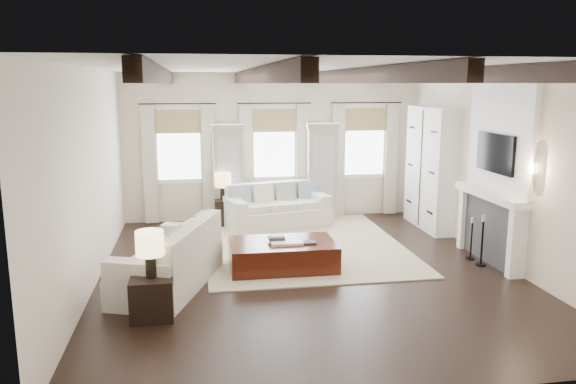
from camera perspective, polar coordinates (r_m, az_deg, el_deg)
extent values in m
plane|color=black|center=(9.10, 1.97, -8.06)|extent=(7.50, 7.50, 0.00)
cube|color=#F0E2CE|center=(12.37, -1.45, 4.63)|extent=(6.50, 0.04, 3.20)
cube|color=#F0E2CE|center=(5.17, 10.42, -4.56)|extent=(6.50, 0.04, 3.20)
cube|color=#F0E2CE|center=(8.67, -19.51, 1.27)|extent=(0.04, 7.50, 3.20)
cube|color=#F0E2CE|center=(9.88, 20.85, 2.30)|extent=(0.04, 7.50, 3.20)
cube|color=white|center=(8.60, 2.12, 12.52)|extent=(6.50, 7.50, 0.04)
cube|color=black|center=(8.44, -12.99, 11.47)|extent=(0.16, 7.40, 0.22)
cube|color=black|center=(8.48, -2.96, 11.72)|extent=(0.16, 7.40, 0.22)
cube|color=black|center=(8.78, 7.01, 11.63)|extent=(0.16, 7.40, 0.22)
cube|color=black|center=(9.30, 15.78, 11.27)|extent=(0.16, 7.40, 0.22)
cube|color=white|center=(12.22, -11.02, 4.59)|extent=(0.90, 0.03, 1.45)
cube|color=#A38B54|center=(12.11, -11.12, 7.05)|extent=(0.94, 0.04, 0.50)
cube|color=beige|center=(12.20, -13.88, 2.66)|extent=(0.28, 0.08, 2.50)
cube|color=beige|center=(12.17, -8.05, 2.85)|extent=(0.28, 0.08, 2.50)
cylinder|color=black|center=(12.05, -11.19, 8.79)|extent=(1.60, 0.02, 0.02)
cube|color=white|center=(12.34, -1.43, 4.85)|extent=(0.90, 0.03, 1.45)
cube|color=#A38B54|center=(12.23, -1.40, 7.29)|extent=(0.94, 0.04, 0.50)
cube|color=beige|center=(12.21, -4.24, 2.96)|extent=(0.28, 0.08, 2.50)
cube|color=beige|center=(12.39, 1.49, 3.10)|extent=(0.28, 0.08, 2.50)
cylinder|color=black|center=(12.17, -1.38, 9.01)|extent=(1.60, 0.02, 0.02)
cube|color=white|center=(12.79, 7.73, 4.97)|extent=(0.90, 0.03, 1.45)
cube|color=#A38B54|center=(12.69, 7.88, 7.32)|extent=(0.94, 0.04, 0.50)
cube|color=beige|center=(12.57, 5.12, 3.18)|extent=(0.28, 0.08, 2.50)
cube|color=beige|center=(12.94, 10.45, 3.26)|extent=(0.28, 0.08, 2.50)
cylinder|color=black|center=(12.62, 7.99, 8.98)|extent=(1.60, 0.02, 0.02)
cube|color=#B0A89A|center=(12.14, -6.09, 1.59)|extent=(0.64, 0.38, 2.00)
cube|color=#B2B7BA|center=(11.92, -6.04, 2.15)|extent=(0.48, 0.02, 1.40)
cube|color=#B0A89A|center=(12.01, -6.19, 6.59)|extent=(0.70, 0.42, 0.12)
cube|color=#B0A89A|center=(12.43, 3.39, 1.85)|extent=(0.64, 0.38, 2.00)
cube|color=#B2B7BA|center=(12.21, 3.61, 2.40)|extent=(0.48, 0.02, 1.40)
cube|color=#B0A89A|center=(12.30, 3.45, 6.73)|extent=(0.70, 0.42, 0.12)
cube|color=#2C2C2E|center=(10.04, 20.00, -3.63)|extent=(0.18, 1.50, 1.10)
cube|color=black|center=(10.06, 19.80, -4.47)|extent=(0.10, 0.90, 0.70)
cube|color=white|center=(9.34, 22.25, -4.86)|extent=(0.26, 0.14, 1.10)
cube|color=white|center=(10.72, 17.68, -2.59)|extent=(0.26, 0.14, 1.10)
cube|color=white|center=(9.87, 19.88, -0.23)|extent=(0.32, 1.90, 0.12)
cube|color=white|center=(9.80, 20.80, 5.19)|extent=(0.10, 1.90, 1.80)
cube|color=black|center=(9.79, 20.34, 3.74)|extent=(0.07, 1.10, 0.64)
cylinder|color=#FFD899|center=(8.93, 23.73, 2.21)|extent=(0.10, 0.10, 0.14)
cube|color=silver|center=(11.91, 14.24, 2.35)|extent=(0.40, 1.70, 2.50)
cube|color=black|center=(11.83, 13.31, 2.34)|extent=(0.01, 0.02, 2.40)
cube|color=#C1B49B|center=(10.49, 1.55, -5.40)|extent=(3.61, 4.33, 0.02)
cube|color=silver|center=(11.76, -1.05, -2.63)|extent=(2.27, 1.40, 0.40)
cube|color=silver|center=(12.00, -1.70, -0.15)|extent=(2.00, 0.67, 0.50)
cube|color=silver|center=(11.39, -5.38, -1.42)|extent=(0.46, 0.94, 0.26)
cube|color=silver|center=(12.05, 3.03, -0.70)|extent=(0.46, 0.94, 0.26)
cube|color=silver|center=(11.46, -3.67, -1.63)|extent=(0.68, 0.71, 0.14)
cube|color=silver|center=(11.65, -0.96, -1.39)|extent=(0.68, 0.71, 0.14)
cube|color=silver|center=(11.87, 1.65, -1.16)|extent=(0.68, 0.71, 0.14)
cube|color=#7595B2|center=(11.59, -4.88, -0.43)|extent=(0.46, 0.31, 0.44)
cube|color=silver|center=(11.75, -2.55, -0.25)|extent=(0.46, 0.31, 0.44)
cube|color=beige|center=(11.92, -0.28, -0.07)|extent=(0.46, 0.31, 0.44)
cube|color=#7595B2|center=(12.12, 1.91, 0.11)|extent=(0.46, 0.31, 0.44)
cube|color=silver|center=(8.59, -12.00, -8.00)|extent=(1.68, 2.42, 0.42)
cube|color=silver|center=(8.31, -9.67, -5.12)|extent=(0.92, 2.06, 0.53)
cube|color=silver|center=(9.35, -9.88, -4.12)|extent=(0.98, 0.58, 0.27)
cube|color=silver|center=(7.64, -14.83, -7.79)|extent=(0.98, 0.58, 0.27)
cube|color=silver|center=(9.06, -10.95, -5.06)|extent=(0.79, 0.77, 0.15)
cube|color=silver|center=(8.52, -12.41, -6.16)|extent=(0.79, 0.77, 0.15)
cube|color=silver|center=(7.99, -14.08, -7.40)|extent=(0.79, 0.77, 0.15)
cube|color=#7595B2|center=(9.08, -9.07, -3.52)|extent=(0.36, 0.49, 0.46)
cube|color=silver|center=(8.60, -10.21, -4.38)|extent=(0.36, 0.49, 0.46)
cube|color=beige|center=(8.13, -11.49, -5.33)|extent=(0.36, 0.49, 0.46)
cube|color=#7595B2|center=(7.67, -12.93, -6.40)|extent=(0.36, 0.49, 0.46)
cube|color=black|center=(9.17, -0.57, -6.44)|extent=(1.71, 1.08, 0.45)
cube|color=white|center=(9.04, -0.17, -5.08)|extent=(0.50, 0.38, 0.04)
cube|color=#262628|center=(9.10, -1.19, -4.72)|extent=(0.26, 0.20, 0.04)
cube|color=beige|center=(9.10, -1.11, -4.48)|extent=(0.22, 0.17, 0.03)
cube|color=#262628|center=(9.03, 2.05, -5.15)|extent=(0.24, 0.18, 0.03)
cube|color=black|center=(7.52, -13.62, -10.36)|extent=(0.54, 0.54, 0.54)
cylinder|color=black|center=(7.38, -13.77, -7.34)|extent=(0.14, 0.14, 0.30)
cylinder|color=#F9D89E|center=(7.29, -13.87, -5.06)|extent=(0.35, 0.35, 0.31)
cube|color=black|center=(11.95, -6.54, -2.09)|extent=(0.37, 0.37, 0.56)
cylinder|color=black|center=(11.86, -6.59, -0.12)|extent=(0.13, 0.13, 0.28)
cylinder|color=#F9D89E|center=(11.81, -6.62, 1.25)|extent=(0.34, 0.34, 0.30)
cylinder|color=black|center=(9.91, 18.98, -6.99)|extent=(0.17, 0.17, 0.02)
cylinder|color=black|center=(9.81, 19.11, -4.93)|extent=(0.03, 0.03, 0.76)
cylinder|color=beige|center=(9.70, 19.27, -2.52)|extent=(0.07, 0.07, 0.11)
cylinder|color=black|center=(10.21, 18.02, -6.42)|extent=(0.15, 0.15, 0.02)
cylinder|color=black|center=(10.13, 18.13, -4.71)|extent=(0.03, 0.03, 0.65)
cylinder|color=beige|center=(10.04, 18.25, -2.72)|extent=(0.06, 0.06, 0.09)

